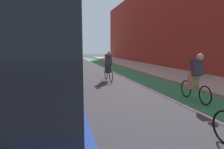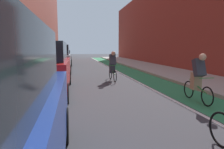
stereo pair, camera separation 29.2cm
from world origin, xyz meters
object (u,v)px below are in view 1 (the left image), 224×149
object	(u,v)px
cyclist_trailing	(108,65)
parked_suv_silver	(52,58)
cyclist_mid	(195,77)
parked_suv_red	(42,68)
parked_sedan_black	(55,58)

from	to	relation	value
cyclist_trailing	parked_suv_silver	bearing A→B (deg)	125.03
parked_suv_silver	cyclist_mid	bearing A→B (deg)	-61.56
cyclist_trailing	parked_suv_red	bearing A→B (deg)	-141.15
parked_suv_red	cyclist_mid	size ratio (longest dim) A/B	2.71
parked_suv_red	cyclist_trailing	size ratio (longest dim) A/B	2.70
parked_sedan_black	cyclist_trailing	world-z (taller)	cyclist_trailing
parked_suv_red	cyclist_trailing	world-z (taller)	parked_suv_red
parked_sedan_black	cyclist_mid	world-z (taller)	cyclist_mid
parked_suv_red	parked_sedan_black	size ratio (longest dim) A/B	1.01
parked_sedan_black	cyclist_trailing	distance (m)	10.96
parked_suv_red	parked_suv_silver	size ratio (longest dim) A/B	1.05
parked_suv_red	parked_suv_silver	xyz separation A→B (m)	(0.00, 7.02, -0.00)
parked_suv_silver	parked_sedan_black	xyz separation A→B (m)	(0.00, 6.01, -0.23)
cyclist_mid	cyclist_trailing	size ratio (longest dim) A/B	0.99
parked_suv_silver	parked_sedan_black	size ratio (longest dim) A/B	0.96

